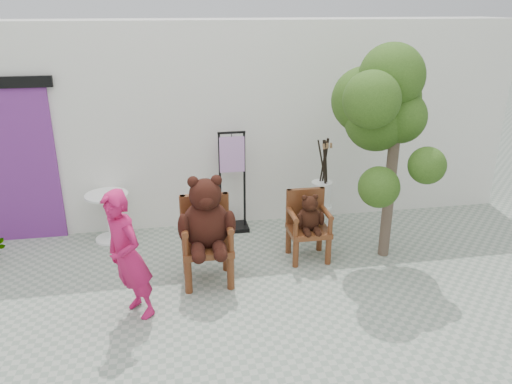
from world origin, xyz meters
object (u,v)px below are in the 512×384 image
at_px(chair_small, 308,219).
at_px(cafe_table, 108,211).
at_px(stool_bucket, 322,193).
at_px(tree, 382,106).
at_px(chair_big, 206,224).
at_px(display_stand, 233,193).
at_px(person, 127,256).

distance_m(chair_small, cafe_table, 2.84).
relative_size(stool_bucket, tree, 0.52).
xyz_separation_m(chair_big, stool_bucket, (1.75, 1.04, -0.12)).
relative_size(cafe_table, display_stand, 0.47).
distance_m(chair_big, stool_bucket, 2.04).
bearing_deg(cafe_table, chair_small, -20.91).
distance_m(chair_big, display_stand, 1.53).
xyz_separation_m(stool_bucket, tree, (0.52, -0.63, 1.37)).
distance_m(cafe_table, tree, 4.01).
relative_size(chair_big, tree, 0.49).
relative_size(chair_small, display_stand, 0.61).
bearing_deg(tree, chair_small, -177.97).
xyz_separation_m(display_stand, stool_bucket, (1.25, -0.39, 0.06)).
xyz_separation_m(cafe_table, tree, (3.55, -0.98, 1.57)).
relative_size(chair_big, stool_bucket, 0.94).
height_order(display_stand, tree, tree).
bearing_deg(cafe_table, chair_big, -47.16).
bearing_deg(chair_big, tree, 10.21).
distance_m(stool_bucket, tree, 1.59).
height_order(person, cafe_table, person).
relative_size(cafe_table, stool_bucket, 0.48).
height_order(cafe_table, stool_bucket, stool_bucket).
xyz_separation_m(person, stool_bucket, (2.62, 1.65, -0.10)).
xyz_separation_m(chair_big, display_stand, (0.50, 1.43, -0.18)).
bearing_deg(chair_big, person, -144.91).
distance_m(cafe_table, display_stand, 1.80).
relative_size(chair_big, display_stand, 0.90).
distance_m(person, stool_bucket, 3.10).
bearing_deg(person, chair_big, 88.84).
xyz_separation_m(chair_big, cafe_table, (-1.29, 1.39, -0.32)).
xyz_separation_m(chair_big, chair_small, (1.36, 0.38, -0.21)).
bearing_deg(person, display_stand, 109.79).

